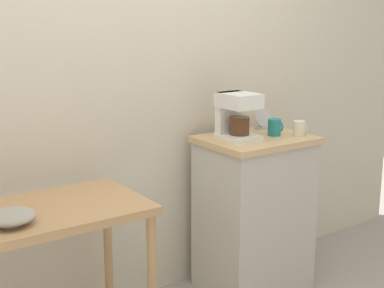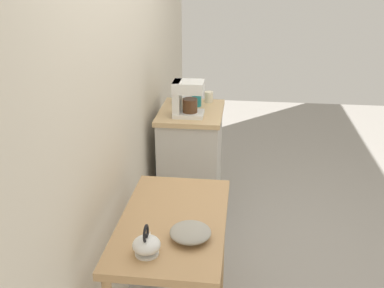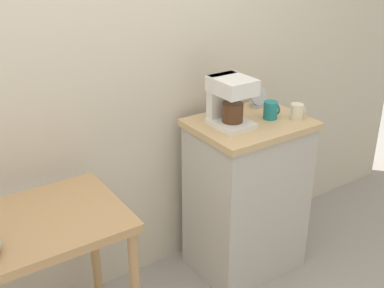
{
  "view_description": "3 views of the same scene",
  "coord_description": "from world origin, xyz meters",
  "views": [
    {
      "loc": [
        -1.35,
        -2.22,
        1.59
      ],
      "look_at": [
        0.15,
        -0.05,
        0.98
      ],
      "focal_mm": 50.88,
      "sensor_mm": 36.0,
      "label": 1
    },
    {
      "loc": [
        -2.53,
        -0.33,
        2.01
      ],
      "look_at": [
        -0.06,
        -0.03,
        0.96
      ],
      "focal_mm": 41.66,
      "sensor_mm": 36.0,
      "label": 2
    },
    {
      "loc": [
        -0.91,
        -1.75,
        1.89
      ],
      "look_at": [
        0.26,
        0.0,
        0.93
      ],
      "focal_mm": 45.19,
      "sensor_mm": 36.0,
      "label": 3
    }
  ],
  "objects": [
    {
      "name": "bowl_stoneware",
      "position": [
        -0.77,
        -0.11,
        0.81
      ],
      "size": [
        0.2,
        0.2,
        0.06
      ],
      "color": "#9E998C",
      "rests_on": "wooden_table"
    },
    {
      "name": "coffee_maker",
      "position": [
        0.55,
        0.09,
        1.07
      ],
      "size": [
        0.18,
        0.22,
        0.26
      ],
      "color": "white",
      "rests_on": "kitchen_counter"
    },
    {
      "name": "mug_small_cream",
      "position": [
        0.9,
        -0.05,
        0.98
      ],
      "size": [
        0.08,
        0.07,
        0.09
      ],
      "color": "beige",
      "rests_on": "kitchen_counter"
    },
    {
      "name": "back_wall",
      "position": [
        0.1,
        0.42,
        1.4
      ],
      "size": [
        4.4,
        0.1,
        2.8
      ],
      "primitive_type": "cube",
      "color": "beige",
      "rests_on": "ground_plane"
    },
    {
      "name": "teakettle",
      "position": [
        -0.91,
        0.07,
        0.83
      ],
      "size": [
        0.16,
        0.13,
        0.15
      ],
      "color": "white",
      "rests_on": "wooden_table"
    },
    {
      "name": "wooden_table",
      "position": [
        -0.62,
        -0.0,
        0.67
      ],
      "size": [
        0.92,
        0.54,
        0.78
      ],
      "color": "tan",
      "rests_on": "ground_plane"
    },
    {
      "name": "kitchen_counter",
      "position": [
        0.68,
        0.07,
        0.47
      ],
      "size": [
        0.62,
        0.48,
        0.93
      ],
      "color": "#BCB7AD",
      "rests_on": "ground_plane"
    },
    {
      "name": "mug_dark_teal",
      "position": [
        0.79,
        0.04,
        0.98
      ],
      "size": [
        0.08,
        0.08,
        0.1
      ],
      "color": "teal",
      "rests_on": "kitchen_counter"
    },
    {
      "name": "ground_plane",
      "position": [
        0.0,
        0.0,
        0.0
      ],
      "size": [
        8.0,
        8.0,
        0.0
      ],
      "primitive_type": "plane",
      "color": "gray"
    },
    {
      "name": "table_clock",
      "position": [
        0.85,
        0.21,
        0.99
      ],
      "size": [
        0.11,
        0.06,
        0.12
      ],
      "color": "#B2B5BA",
      "rests_on": "kitchen_counter"
    }
  ]
}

